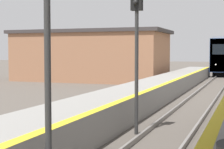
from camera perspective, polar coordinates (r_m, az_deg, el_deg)
name	(u,v)px	position (r m, az deg, el deg)	size (l,w,h in m)	color
signal_near	(47,11)	(6.83, -9.92, 9.46)	(0.36, 0.31, 4.86)	#2D2D2D
signal_mid	(137,29)	(11.95, 3.77, 6.92)	(0.36, 0.31, 4.86)	#2D2D2D
station_building	(91,56)	(34.38, -3.23, 2.90)	(14.00, 6.80, 4.58)	#9E6B4C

